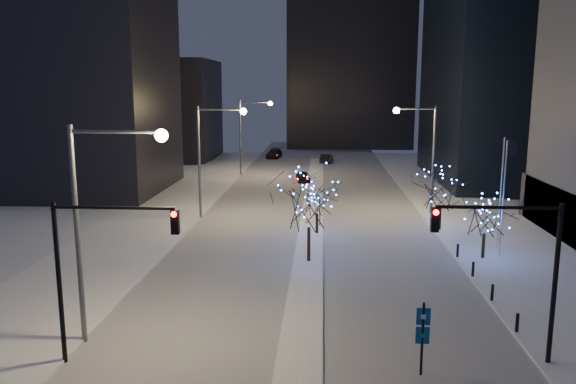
# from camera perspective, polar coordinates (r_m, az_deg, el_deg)

# --- Properties ---
(ground) EXTENTS (160.00, 160.00, 0.00)m
(ground) POSITION_cam_1_polar(r_m,az_deg,el_deg) (24.53, 1.10, -17.57)
(ground) COLOR white
(ground) RESTS_ON ground
(road) EXTENTS (20.00, 130.00, 0.02)m
(road) POSITION_cam_1_polar(r_m,az_deg,el_deg) (57.79, 2.60, -1.00)
(road) COLOR #A0A5AF
(road) RESTS_ON ground
(median) EXTENTS (2.00, 80.00, 0.15)m
(median) POSITION_cam_1_polar(r_m,az_deg,el_deg) (52.89, 2.50, -2.01)
(median) COLOR white
(median) RESTS_ON ground
(east_sidewalk) EXTENTS (10.00, 90.00, 0.15)m
(east_sidewalk) POSITION_cam_1_polar(r_m,az_deg,el_deg) (45.42, 21.60, -4.87)
(east_sidewalk) COLOR white
(east_sidewalk) RESTS_ON ground
(west_sidewalk) EXTENTS (8.00, 90.00, 0.15)m
(west_sidewalk) POSITION_cam_1_polar(r_m,az_deg,el_deg) (45.67, -15.65, -4.42)
(west_sidewalk) COLOR white
(west_sidewalk) RESTS_ON ground
(filler_west_near) EXTENTS (22.00, 18.00, 24.00)m
(filler_west_near) POSITION_cam_1_polar(r_m,az_deg,el_deg) (68.06, -21.93, 10.16)
(filler_west_near) COLOR black
(filler_west_near) RESTS_ON ground
(filler_west_far) EXTENTS (18.00, 16.00, 16.00)m
(filler_west_far) POSITION_cam_1_polar(r_m,az_deg,el_deg) (95.55, -12.93, 8.14)
(filler_west_far) COLOR black
(filler_west_far) RESTS_ON ground
(horizon_block) EXTENTS (24.00, 14.00, 42.00)m
(horizon_block) POSITION_cam_1_polar(r_m,az_deg,el_deg) (114.13, 6.33, 15.22)
(horizon_block) COLOR black
(horizon_block) RESTS_ON ground
(street_lamp_w_near) EXTENTS (4.40, 0.56, 10.00)m
(street_lamp_w_near) POSITION_cam_1_polar(r_m,az_deg,el_deg) (26.08, -18.68, -1.20)
(street_lamp_w_near) COLOR #595E66
(street_lamp_w_near) RESTS_ON ground
(street_lamp_w_mid) EXTENTS (4.40, 0.56, 10.00)m
(street_lamp_w_mid) POSITION_cam_1_polar(r_m,az_deg,el_deg) (49.86, -7.86, 4.62)
(street_lamp_w_mid) COLOR #595E66
(street_lamp_w_mid) RESTS_ON ground
(street_lamp_w_far) EXTENTS (4.40, 0.56, 10.00)m
(street_lamp_w_far) POSITION_cam_1_polar(r_m,az_deg,el_deg) (74.44, -4.07, 6.61)
(street_lamp_w_far) COLOR #595E66
(street_lamp_w_far) RESTS_ON ground
(street_lamp_east) EXTENTS (3.90, 0.56, 10.00)m
(street_lamp_east) POSITION_cam_1_polar(r_m,az_deg,el_deg) (52.68, 13.63, 4.68)
(street_lamp_east) COLOR #595E66
(street_lamp_east) RESTS_ON ground
(traffic_signal_west) EXTENTS (5.26, 0.43, 7.00)m
(traffic_signal_west) POSITION_cam_1_polar(r_m,az_deg,el_deg) (24.50, -19.11, -6.16)
(traffic_signal_west) COLOR black
(traffic_signal_west) RESTS_ON ground
(traffic_signal_east) EXTENTS (5.26, 0.43, 7.00)m
(traffic_signal_east) POSITION_cam_1_polar(r_m,az_deg,el_deg) (24.95, 22.35, -6.08)
(traffic_signal_east) COLOR black
(traffic_signal_east) RESTS_ON ground
(flagpoles) EXTENTS (1.35, 2.60, 8.00)m
(flagpoles) POSITION_cam_1_polar(r_m,az_deg,el_deg) (41.38, 21.05, 0.43)
(flagpoles) COLOR silver
(flagpoles) RESTS_ON east_sidewalk
(bollards) EXTENTS (0.16, 12.16, 0.90)m
(bollards) POSITION_cam_1_polar(r_m,az_deg,el_deg) (34.73, 19.11, -8.45)
(bollards) COLOR black
(bollards) RESTS_ON east_sidewalk
(car_near) EXTENTS (2.15, 4.05, 1.31)m
(car_near) POSITION_cam_1_polar(r_m,az_deg,el_deg) (69.87, 1.55, 1.55)
(car_near) COLOR black
(car_near) RESTS_ON ground
(car_mid) EXTENTS (2.20, 4.51, 1.42)m
(car_mid) POSITION_cam_1_polar(r_m,az_deg,el_deg) (87.69, 3.93, 3.40)
(car_mid) COLOR black
(car_mid) RESTS_ON ground
(car_far) EXTENTS (2.67, 5.38, 1.50)m
(car_far) POSITION_cam_1_polar(r_m,az_deg,el_deg) (94.02, -1.41, 3.93)
(car_far) COLOR black
(car_far) RESTS_ON ground
(holiday_tree_median_near) EXTENTS (6.10, 6.10, 6.35)m
(holiday_tree_median_near) POSITION_cam_1_polar(r_m,az_deg,el_deg) (36.88, 2.15, -0.84)
(holiday_tree_median_near) COLOR black
(holiday_tree_median_near) RESTS_ON median
(holiday_tree_median_far) EXTENTS (4.55, 4.55, 4.61)m
(holiday_tree_median_far) POSITION_cam_1_polar(r_m,az_deg,el_deg) (44.34, 2.98, -0.47)
(holiday_tree_median_far) COLOR black
(holiday_tree_median_far) RESTS_ON median
(holiday_tree_plaza_near) EXTENTS (4.49, 4.49, 4.51)m
(holiday_tree_plaza_near) POSITION_cam_1_polar(r_m,az_deg,el_deg) (40.04, 19.40, -2.25)
(holiday_tree_plaza_near) COLOR black
(holiday_tree_plaza_near) RESTS_ON east_sidewalk
(holiday_tree_plaza_far) EXTENTS (4.47, 4.47, 5.22)m
(holiday_tree_plaza_far) POSITION_cam_1_polar(r_m,az_deg,el_deg) (46.95, 15.30, 0.27)
(holiday_tree_plaza_far) COLOR black
(holiday_tree_plaza_far) RESTS_ON east_sidewalk
(wayfinding_sign) EXTENTS (0.55, 0.11, 3.13)m
(wayfinding_sign) POSITION_cam_1_polar(r_m,az_deg,el_deg) (23.88, 13.52, -13.58)
(wayfinding_sign) COLOR black
(wayfinding_sign) RESTS_ON ground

